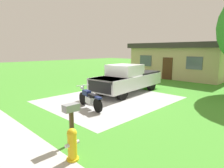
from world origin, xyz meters
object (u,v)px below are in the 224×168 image
(mailbox, at_px, (71,113))
(neighbor_house, at_px, (180,60))
(motorcycle, at_px, (90,99))
(pickup_truck, at_px, (129,78))
(fire_hydrant, at_px, (72,145))

(mailbox, relative_size, neighbor_house, 0.13)
(motorcycle, bearing_deg, pickup_truck, 102.61)
(pickup_truck, height_order, mailbox, pickup_truck)
(motorcycle, xyz_separation_m, fire_hydrant, (3.24, -3.19, -0.05))
(pickup_truck, distance_m, mailbox, 7.56)
(motorcycle, xyz_separation_m, pickup_truck, (-0.91, 4.05, 0.48))
(pickup_truck, bearing_deg, motorcycle, -77.39)
(fire_hydrant, height_order, mailbox, mailbox)
(mailbox, bearing_deg, pickup_truck, 116.68)
(pickup_truck, relative_size, fire_hydrant, 6.64)
(motorcycle, height_order, pickup_truck, pickup_truck)
(motorcycle, relative_size, mailbox, 1.74)
(fire_hydrant, bearing_deg, mailbox, 146.76)
(mailbox, xyz_separation_m, neighbor_house, (-4.47, 16.37, 0.81))
(motorcycle, height_order, neighbor_house, neighbor_house)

